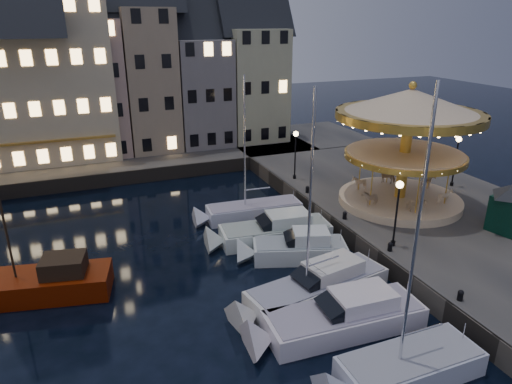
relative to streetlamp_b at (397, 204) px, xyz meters
name	(u,v)px	position (x,y,z in m)	size (l,w,h in m)	color
ground	(293,297)	(-7.20, -1.00, -4.02)	(160.00, 160.00, 0.00)	black
quay_east	(424,209)	(6.80, 5.00, -3.37)	(16.00, 56.00, 1.30)	#474442
quay_north	(101,162)	(-15.20, 27.00, -3.37)	(44.00, 12.00, 1.30)	#474442
quaywall_e	(333,226)	(-1.20, 5.00, -3.37)	(0.15, 44.00, 1.30)	#47423A
quaywall_n	(128,178)	(-13.20, 21.00, -3.37)	(48.00, 0.15, 1.30)	#47423A
streetlamp_b	(397,204)	(0.00, 0.00, 0.00)	(0.44, 0.44, 4.17)	black
streetlamp_c	(295,148)	(0.00, 13.50, 0.00)	(0.44, 0.44, 4.17)	black
streetlamp_d	(457,154)	(11.30, 7.00, 0.00)	(0.44, 0.44, 4.17)	black
bollard_a	(460,295)	(-0.60, -6.00, -2.41)	(0.30, 0.30, 0.57)	black
bollard_b	(390,246)	(-0.60, -0.50, -2.41)	(0.30, 0.30, 0.57)	black
bollard_c	(345,215)	(-0.60, 4.50, -2.41)	(0.30, 0.30, 0.57)	black
bollard_d	(307,189)	(-0.60, 10.00, -2.41)	(0.30, 0.30, 0.57)	black
townhouse_nb	(22,86)	(-21.25, 29.00, 4.26)	(6.16, 8.00, 13.80)	slate
townhouse_nc	(89,78)	(-15.20, 29.00, 4.76)	(6.82, 8.00, 14.80)	tan
townhouse_nd	(147,71)	(-9.45, 29.00, 5.26)	(5.50, 8.00, 15.80)	gray
townhouse_ne	(199,83)	(-4.00, 29.00, 3.76)	(6.16, 8.00, 12.80)	slate
townhouse_nf	(251,76)	(2.05, 29.00, 4.26)	(6.82, 8.00, 13.80)	#AAAA86
hotel_corner	(20,70)	(-21.20, 29.00, 5.76)	(17.60, 9.00, 16.80)	beige
motorboat_a	(399,370)	(-5.85, -8.16, -3.48)	(7.22, 2.38, 12.08)	silver
motorboat_b	(337,320)	(-6.52, -4.35, -3.37)	(8.91, 3.00, 2.15)	silver
motorboat_c	(312,289)	(-6.38, -1.59, -3.34)	(9.31, 3.89, 12.31)	silver
motorboat_d	(293,250)	(-5.35, 2.90, -3.38)	(6.84, 4.13, 2.15)	silver
motorboat_e	(270,232)	(-5.71, 5.71, -3.37)	(8.59, 3.30, 2.15)	silver
motorboat_f	(247,212)	(-5.83, 9.80, -3.49)	(8.24, 2.63, 10.91)	silver
red_fishing_boat	(41,284)	(-19.93, 4.28, -3.32)	(8.03, 4.15, 5.99)	#581301
carousel	(408,125)	(4.77, 5.47, 3.20)	(10.27, 10.27, 8.99)	#D3B58F
ticket_kiosk	(512,200)	(8.16, -1.07, -0.52)	(3.16, 3.16, 3.70)	black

